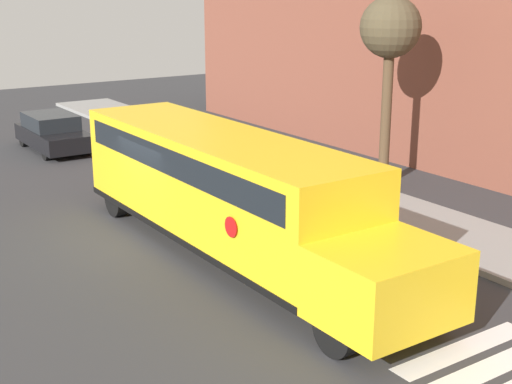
# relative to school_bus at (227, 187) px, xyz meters

# --- Properties ---
(ground_plane) EXTENTS (60.00, 60.00, 0.00)m
(ground_plane) POSITION_rel_school_bus_xyz_m (-2.16, -1.04, -1.68)
(ground_plane) COLOR #333335
(sidewalk_strip) EXTENTS (44.00, 3.00, 0.15)m
(sidewalk_strip) POSITION_rel_school_bus_xyz_m (-2.16, 5.46, -1.61)
(sidewalk_strip) COLOR gray
(sidewalk_strip) RESTS_ON ground
(school_bus) EXTENTS (11.93, 2.57, 2.91)m
(school_bus) POSITION_rel_school_bus_xyz_m (0.00, 0.00, 0.00)
(school_bus) COLOR yellow
(school_bus) RESTS_ON ground
(parked_car) EXTENTS (4.35, 1.82, 1.43)m
(parked_car) POSITION_rel_school_bus_xyz_m (-13.51, 0.25, -0.97)
(parked_car) COLOR black
(parked_car) RESTS_ON ground
(tree_near_sidewalk) EXTENTS (1.91, 1.91, 6.04)m
(tree_near_sidewalk) POSITION_rel_school_bus_xyz_m (-2.38, 7.49, 3.22)
(tree_near_sidewalk) COLOR brown
(tree_near_sidewalk) RESTS_ON ground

